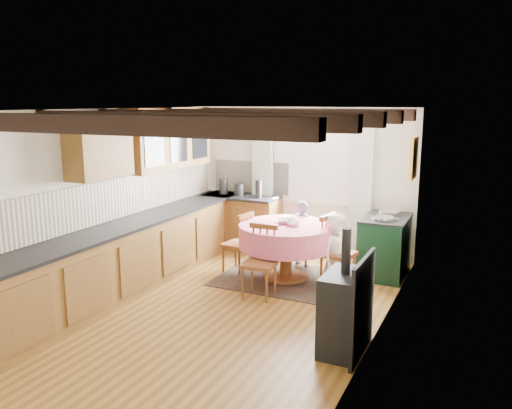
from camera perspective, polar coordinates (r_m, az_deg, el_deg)
The scene contains 41 objects.
floor at distance 6.46m, azimuth -3.08°, elevation -11.33°, with size 3.60×5.50×0.00m, color olive.
ceiling at distance 5.96m, azimuth -3.33°, elevation 10.46°, with size 3.60×5.50×0.00m, color white.
wall_back at distance 8.58m, azimuth 5.56°, elevation 2.65°, with size 3.60×0.00×2.40m, color silver.
wall_front at distance 4.00m, azimuth -22.50°, elevation -8.41°, with size 3.60×0.00×2.40m, color silver.
wall_left at distance 7.12m, azimuth -16.05°, elevation 0.46°, with size 0.00×5.50×2.40m, color silver.
wall_right at distance 5.50m, azimuth 13.56°, elevation -2.55°, with size 0.00×5.50×2.40m, color silver.
beam_a at distance 4.32m, azimuth -16.23°, elevation 8.49°, with size 3.60×0.16×0.16m, color black.
beam_b at distance 5.11m, azimuth -8.75°, elevation 9.19°, with size 3.60×0.16×0.16m, color black.
beam_c at distance 5.97m, azimuth -3.32°, elevation 9.59°, with size 3.60×0.16×0.16m, color black.
beam_d at distance 6.86m, azimuth 0.72°, elevation 9.84°, with size 3.60×0.16×0.16m, color black.
beam_e at distance 7.78m, azimuth 3.83°, elevation 10.00°, with size 3.60×0.16×0.16m, color black.
splash_left at distance 7.33m, azimuth -14.40°, elevation 0.86°, with size 0.02×4.50×0.55m, color beige.
splash_back at distance 8.94m, azimuth -0.53°, elevation 3.06°, with size 1.40×0.02×0.55m, color beige.
base_cabinet_left at distance 7.11m, azimuth -13.89°, elevation -5.75°, with size 0.60×5.30×0.88m, color brown.
base_cabinet_back at distance 8.86m, azimuth -1.60°, elevation -2.03°, with size 1.30×0.60×0.88m, color brown.
worktop_left at distance 6.98m, azimuth -13.94°, elevation -2.16°, with size 0.64×5.30×0.04m, color black.
worktop_back at distance 8.75m, azimuth -1.67°, elevation 0.88°, with size 1.30×0.64×0.04m, color black.
wall_cabinet_glass at distance 7.86m, azimuth -9.63°, elevation 7.25°, with size 0.34×1.80×0.90m, color brown.
wall_cabinet_solid at distance 6.69m, azimuth -16.97°, elevation 5.80°, with size 0.34×0.90×0.70m, color brown.
window_frame at distance 8.48m, azimuth 6.22°, elevation 5.26°, with size 1.34×0.03×1.54m, color white.
window_pane at distance 8.49m, azimuth 6.23°, elevation 5.27°, with size 1.20×0.01×1.40m, color white.
curtain_left at distance 8.78m, azimuth 0.72°, elevation 2.25°, with size 0.35×0.10×2.10m, color silver.
curtain_right at distance 8.23m, azimuth 11.55°, elevation 1.40°, with size 0.35×0.10×2.10m, color silver.
curtain_rod at distance 8.36m, azimuth 6.12°, elevation 9.30°, with size 0.03×0.03×2.00m, color black.
wall_picture at distance 7.66m, azimuth 17.08°, elevation 4.93°, with size 0.04×0.50×0.60m, color gold.
wall_plate at distance 8.20m, azimuth 12.51°, elevation 5.55°, with size 0.30×0.30×0.02m, color silver.
rug at distance 7.42m, azimuth 3.30°, elevation -8.22°, with size 1.85×1.44×0.01m, color black.
dining_table at distance 7.30m, azimuth 3.33°, elevation -5.30°, with size 1.33×1.33×0.80m, color #C23F69, non-canonical shape.
chair_near at distance 6.64m, azimuth 0.34°, elevation -6.37°, with size 0.40×0.42×0.94m, color brown, non-canonical shape.
chair_left at distance 7.63m, azimuth -2.08°, elevation -4.16°, with size 0.39×0.41×0.90m, color brown, non-canonical shape.
chair_right at distance 7.11m, azimuth 9.10°, elevation -5.11°, with size 0.42×0.44×0.99m, color brown, non-canonical shape.
aga_range at distance 7.71m, azimuth 14.06°, elevation -4.41°, with size 0.62×0.96×0.88m, color black, non-canonical shape.
cast_iron_stove at distance 5.26m, azimuth 9.79°, elevation -9.41°, with size 0.38×0.64×1.28m, color black, non-canonical shape.
child_far at distance 7.89m, azimuth 5.14°, elevation -3.22°, with size 0.37×0.25×1.02m, color #525162.
child_right at distance 7.10m, azimuth 8.80°, elevation -5.00°, with size 0.50×0.32×1.01m, color white.
bowl_a at distance 7.28m, azimuth 3.18°, elevation -1.84°, with size 0.24×0.24×0.06m, color silver.
bowl_b at distance 7.13m, azimuth 4.13°, elevation -2.14°, with size 0.18×0.18×0.06m, color silver.
cup at distance 7.17m, azimuth 4.01°, elevation -1.90°, with size 0.11×0.11×0.10m, color silver.
canister_tall at distance 8.90m, azimuth -3.63°, elevation 2.03°, with size 0.15×0.15×0.26m, color #262628.
canister_wide at distance 8.77m, azimuth -1.91°, elevation 1.68°, with size 0.18×0.18×0.20m, color #262628.
canister_slim at distance 8.52m, azimuth 0.29°, elevation 1.74°, with size 0.11×0.11×0.30m, color #262628.
Camera 1 is at (2.85, -5.24, 2.49)m, focal length 36.16 mm.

